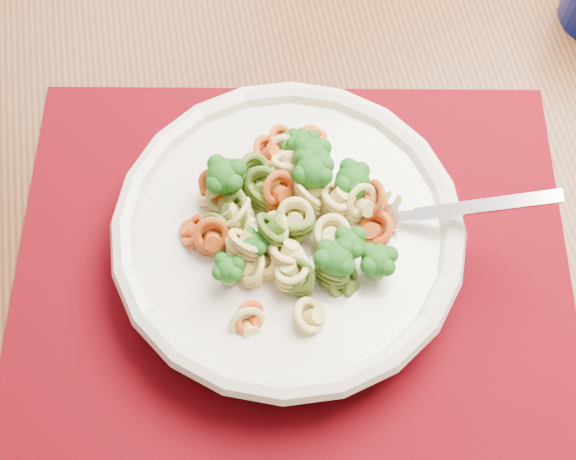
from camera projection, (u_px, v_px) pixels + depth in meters
dining_table at (280, 252)px, 0.77m from camera, size 1.56×1.33×0.70m
placemat at (293, 264)px, 0.66m from camera, size 0.57×0.55×0.00m
pasta_bowl at (288, 235)px, 0.63m from camera, size 0.28×0.28×0.05m
pasta_broccoli_heap at (288, 227)px, 0.62m from camera, size 0.24×0.24×0.06m
fork at (383, 219)px, 0.63m from camera, size 0.16×0.13×0.08m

